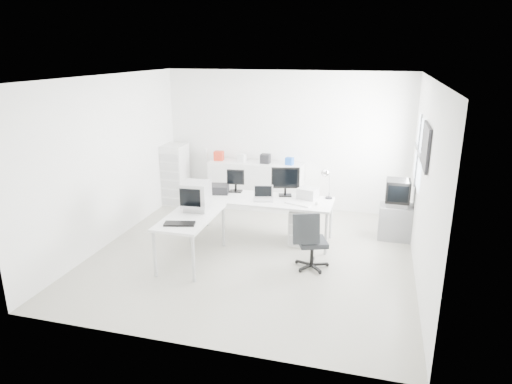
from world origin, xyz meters
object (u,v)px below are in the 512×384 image
(main_desk, at_px, (262,219))
(lcd_monitor_small, at_px, (236,181))
(crt_monitor, at_px, (196,195))
(tv_cabinet, at_px, (395,222))
(drawer_pedestal, at_px, (302,226))
(sideboard, at_px, (256,185))
(lcd_monitor_large, at_px, (285,182))
(crt_tv, at_px, (398,193))
(laser_printer, at_px, (308,193))
(side_desk, at_px, (192,238))
(office_chair, at_px, (312,239))
(filing_cabinet, at_px, (175,175))
(laptop, at_px, (263,195))
(inkjet_printer, at_px, (217,189))

(main_desk, relative_size, lcd_monitor_small, 6.15)
(crt_monitor, relative_size, tv_cabinet, 0.84)
(drawer_pedestal, bearing_deg, sideboard, 128.82)
(main_desk, xyz_separation_m, lcd_monitor_large, (0.35, 0.25, 0.63))
(crt_tv, bearing_deg, laser_printer, -163.44)
(lcd_monitor_large, distance_m, crt_tv, 1.94)
(side_desk, distance_m, lcd_monitor_small, 1.50)
(tv_cabinet, distance_m, sideboard, 2.94)
(office_chair, relative_size, sideboard, 0.48)
(crt_tv, relative_size, filing_cabinet, 0.39)
(laptop, height_order, crt_monitor, crt_monitor)
(inkjet_printer, distance_m, lcd_monitor_large, 1.22)
(side_desk, relative_size, lcd_monitor_small, 3.59)
(crt_monitor, xyz_separation_m, filing_cabinet, (-1.42, 2.26, -0.36))
(main_desk, height_order, office_chair, office_chair)
(side_desk, height_order, inkjet_printer, inkjet_printer)
(inkjet_printer, xyz_separation_m, laptop, (0.90, -0.20, 0.03))
(laser_printer, height_order, sideboard, sideboard)
(lcd_monitor_small, distance_m, laptop, 0.70)
(laptop, xyz_separation_m, laser_printer, (0.70, 0.32, -0.01))
(inkjet_printer, height_order, filing_cabinet, filing_cabinet)
(laptop, xyz_separation_m, crt_tv, (2.18, 0.76, -0.02))
(crt_monitor, relative_size, sideboard, 0.26)
(drawer_pedestal, relative_size, filing_cabinet, 0.47)
(tv_cabinet, bearing_deg, side_desk, -150.27)
(inkjet_printer, height_order, laser_printer, laser_printer)
(drawer_pedestal, bearing_deg, crt_tv, 21.73)
(main_desk, bearing_deg, crt_monitor, -135.00)
(office_chair, relative_size, filing_cabinet, 0.72)
(filing_cabinet, bearing_deg, laptop, -33.04)
(lcd_monitor_large, height_order, crt_monitor, crt_monitor)
(side_desk, relative_size, drawer_pedestal, 2.33)
(main_desk, bearing_deg, drawer_pedestal, 4.09)
(side_desk, xyz_separation_m, sideboard, (0.31, 2.70, 0.11))
(drawer_pedestal, height_order, tv_cabinet, tv_cabinet)
(laser_printer, xyz_separation_m, office_chair, (0.25, -1.08, -0.38))
(filing_cabinet, bearing_deg, side_desk, -60.53)
(inkjet_printer, height_order, crt_monitor, crt_monitor)
(main_desk, relative_size, lcd_monitor_large, 4.77)
(crt_tv, bearing_deg, laptop, -160.78)
(laptop, bearing_deg, main_desk, 102.24)
(lcd_monitor_large, distance_m, tv_cabinet, 2.05)
(lcd_monitor_small, bearing_deg, sideboard, 84.42)
(laser_printer, relative_size, crt_tv, 0.63)
(laser_printer, relative_size, tv_cabinet, 0.52)
(main_desk, xyz_separation_m, tv_cabinet, (2.23, 0.66, -0.07))
(side_desk, relative_size, sideboard, 0.72)
(main_desk, xyz_separation_m, inkjet_printer, (-0.85, 0.10, 0.45))
(laptop, bearing_deg, lcd_monitor_small, 135.42)
(laser_printer, bearing_deg, side_desk, -125.98)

